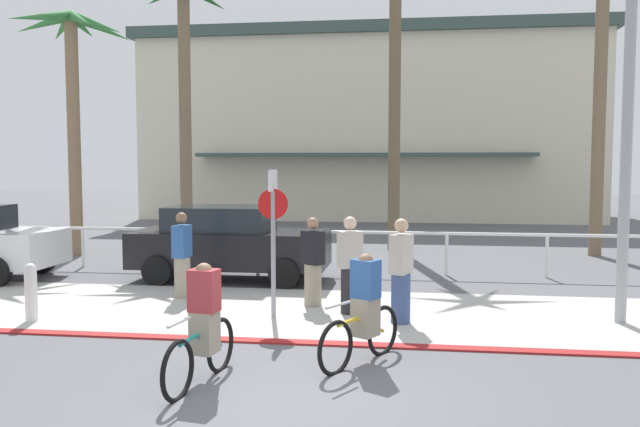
{
  "coord_description": "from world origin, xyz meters",
  "views": [
    {
      "loc": [
        1.46,
        -7.32,
        2.7
      ],
      "look_at": [
        -0.39,
        6.0,
        1.64
      ],
      "focal_mm": 37.09,
      "sensor_mm": 36.0,
      "label": 1
    }
  ],
  "objects_px": {
    "palm_tree_3": "(396,39)",
    "cyclist_yellow_1": "(363,311)",
    "palm_tree_4": "(601,28)",
    "pedestrian_3": "(401,275)",
    "cyclist_teal_0": "(203,326)",
    "palm_tree_2": "(184,53)",
    "bollard_1": "(31,292)",
    "stop_sign_bike_lane": "(273,222)",
    "pedestrian_0": "(313,266)",
    "streetlight_curb": "(634,62)",
    "pedestrian_1": "(182,259)",
    "car_black_1": "(229,242)",
    "pedestrian_2": "(350,269)",
    "palm_tree_1": "(72,69)"
  },
  "relations": [
    {
      "from": "cyclist_teal_0",
      "to": "pedestrian_1",
      "type": "distance_m",
      "value": 5.15
    },
    {
      "from": "cyclist_teal_0",
      "to": "pedestrian_3",
      "type": "distance_m",
      "value": 4.02
    },
    {
      "from": "palm_tree_2",
      "to": "pedestrian_1",
      "type": "relative_size",
      "value": 4.71
    },
    {
      "from": "streetlight_curb",
      "to": "pedestrian_1",
      "type": "relative_size",
      "value": 4.39
    },
    {
      "from": "palm_tree_3",
      "to": "pedestrian_0",
      "type": "distance_m",
      "value": 10.01
    },
    {
      "from": "palm_tree_2",
      "to": "cyclist_yellow_1",
      "type": "xyz_separation_m",
      "value": [
        6.11,
        -10.42,
        -5.21
      ]
    },
    {
      "from": "palm_tree_4",
      "to": "car_black_1",
      "type": "relative_size",
      "value": 2.01
    },
    {
      "from": "stop_sign_bike_lane",
      "to": "pedestrian_1",
      "type": "bearing_deg",
      "value": 147.05
    },
    {
      "from": "stop_sign_bike_lane",
      "to": "pedestrian_3",
      "type": "distance_m",
      "value": 2.35
    },
    {
      "from": "palm_tree_4",
      "to": "pedestrian_2",
      "type": "relative_size",
      "value": 5.07
    },
    {
      "from": "bollard_1",
      "to": "palm_tree_4",
      "type": "bearing_deg",
      "value": 39.68
    },
    {
      "from": "palm_tree_3",
      "to": "pedestrian_0",
      "type": "relative_size",
      "value": 5.45
    },
    {
      "from": "palm_tree_2",
      "to": "car_black_1",
      "type": "distance_m",
      "value": 7.34
    },
    {
      "from": "streetlight_curb",
      "to": "palm_tree_4",
      "type": "height_order",
      "value": "palm_tree_4"
    },
    {
      "from": "car_black_1",
      "to": "pedestrian_3",
      "type": "height_order",
      "value": "pedestrian_3"
    },
    {
      "from": "pedestrian_2",
      "to": "pedestrian_3",
      "type": "distance_m",
      "value": 1.08
    },
    {
      "from": "palm_tree_4",
      "to": "pedestrian_3",
      "type": "height_order",
      "value": "palm_tree_4"
    },
    {
      "from": "pedestrian_0",
      "to": "pedestrian_2",
      "type": "distance_m",
      "value": 0.9
    },
    {
      "from": "pedestrian_3",
      "to": "cyclist_yellow_1",
      "type": "bearing_deg",
      "value": -102.0
    },
    {
      "from": "stop_sign_bike_lane",
      "to": "pedestrian_2",
      "type": "distance_m",
      "value": 1.61
    },
    {
      "from": "palm_tree_3",
      "to": "pedestrian_3",
      "type": "relative_size",
      "value": 5.16
    },
    {
      "from": "cyclist_teal_0",
      "to": "palm_tree_2",
      "type": "bearing_deg",
      "value": 110.18
    },
    {
      "from": "pedestrian_1",
      "to": "car_black_1",
      "type": "bearing_deg",
      "value": 80.53
    },
    {
      "from": "pedestrian_1",
      "to": "pedestrian_3",
      "type": "bearing_deg",
      "value": -19.19
    },
    {
      "from": "palm_tree_1",
      "to": "palm_tree_4",
      "type": "bearing_deg",
      "value": 7.74
    },
    {
      "from": "stop_sign_bike_lane",
      "to": "palm_tree_3",
      "type": "height_order",
      "value": "palm_tree_3"
    },
    {
      "from": "palm_tree_1",
      "to": "pedestrian_3",
      "type": "relative_size",
      "value": 3.94
    },
    {
      "from": "stop_sign_bike_lane",
      "to": "bollard_1",
      "type": "height_order",
      "value": "stop_sign_bike_lane"
    },
    {
      "from": "bollard_1",
      "to": "stop_sign_bike_lane",
      "type": "bearing_deg",
      "value": 11.86
    },
    {
      "from": "pedestrian_3",
      "to": "car_black_1",
      "type": "bearing_deg",
      "value": 137.75
    },
    {
      "from": "streetlight_curb",
      "to": "car_black_1",
      "type": "xyz_separation_m",
      "value": [
        -7.6,
        3.3,
        -3.41
      ]
    },
    {
      "from": "streetlight_curb",
      "to": "pedestrian_0",
      "type": "distance_m",
      "value": 6.39
    },
    {
      "from": "car_black_1",
      "to": "pedestrian_1",
      "type": "xyz_separation_m",
      "value": [
        -0.35,
        -2.1,
        -0.08
      ]
    },
    {
      "from": "palm_tree_1",
      "to": "cyclist_yellow_1",
      "type": "distance_m",
      "value": 13.53
    },
    {
      "from": "pedestrian_2",
      "to": "pedestrian_3",
      "type": "bearing_deg",
      "value": -32.91
    },
    {
      "from": "palm_tree_2",
      "to": "cyclist_yellow_1",
      "type": "relative_size",
      "value": 5.03
    },
    {
      "from": "cyclist_teal_0",
      "to": "pedestrian_2",
      "type": "xyz_separation_m",
      "value": [
        1.45,
        3.84,
        0.11
      ]
    },
    {
      "from": "palm_tree_4",
      "to": "cyclist_yellow_1",
      "type": "height_order",
      "value": "palm_tree_4"
    },
    {
      "from": "bollard_1",
      "to": "palm_tree_4",
      "type": "xyz_separation_m",
      "value": [
        11.56,
        9.59,
        5.94
      ]
    },
    {
      "from": "stop_sign_bike_lane",
      "to": "pedestrian_0",
      "type": "distance_m",
      "value": 1.44
    },
    {
      "from": "stop_sign_bike_lane",
      "to": "palm_tree_1",
      "type": "relative_size",
      "value": 0.37
    },
    {
      "from": "palm_tree_3",
      "to": "cyclist_yellow_1",
      "type": "relative_size",
      "value": 5.7
    },
    {
      "from": "stop_sign_bike_lane",
      "to": "palm_tree_4",
      "type": "distance_m",
      "value": 12.52
    },
    {
      "from": "cyclist_teal_0",
      "to": "pedestrian_3",
      "type": "relative_size",
      "value": 1.02
    },
    {
      "from": "palm_tree_1",
      "to": "palm_tree_4",
      "type": "xyz_separation_m",
      "value": [
        14.79,
        2.01,
        1.14
      ]
    },
    {
      "from": "car_black_1",
      "to": "palm_tree_3",
      "type": "bearing_deg",
      "value": 57.73
    },
    {
      "from": "cyclist_teal_0",
      "to": "stop_sign_bike_lane",
      "type": "bearing_deg",
      "value": 87.18
    },
    {
      "from": "pedestrian_2",
      "to": "pedestrian_1",
      "type": "bearing_deg",
      "value": 164.95
    },
    {
      "from": "cyclist_yellow_1",
      "to": "pedestrian_1",
      "type": "height_order",
      "value": "pedestrian_1"
    },
    {
      "from": "palm_tree_4",
      "to": "cyclist_yellow_1",
      "type": "relative_size",
      "value": 5.52
    }
  ]
}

